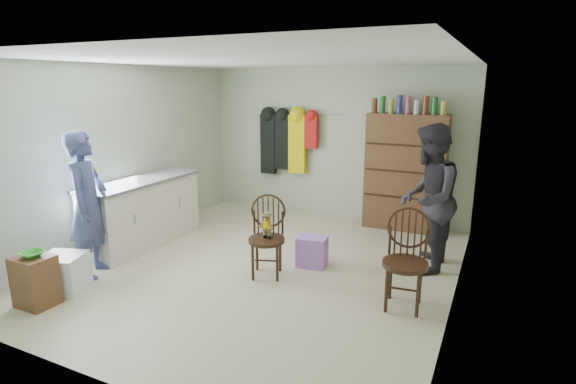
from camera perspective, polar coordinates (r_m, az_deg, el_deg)
The scene contains 13 objects.
ground_plane at distance 5.73m, azimuth -3.16°, elevation -9.43°, with size 5.00×5.00×0.00m, color beige.
room_walls at distance 5.78m, azimuth -0.82°, elevation 7.02°, with size 5.00×5.00×5.00m.
counter at distance 6.69m, azimuth -18.04°, elevation -2.41°, with size 0.64×1.86×0.94m.
stool at distance 5.38m, azimuth -29.41°, elevation -9.82°, with size 0.37×0.32×0.53m, color brown.
bowl at distance 5.28m, azimuth -29.78°, elevation -6.88°, with size 0.22×0.22×0.05m, color green.
plastic_tub at distance 5.61m, azimuth -26.62°, elevation -9.18°, with size 0.44×0.42×0.42m, color white.
chair_front at distance 5.34m, azimuth -2.66°, elevation -5.05°, with size 0.55×0.55×0.97m.
chair_far at distance 4.75m, azimuth 14.76°, elevation -7.76°, with size 0.50×0.50×1.03m.
striped_bag at distance 5.70m, azimuth 3.08°, elevation -7.52°, with size 0.36×0.28×0.38m, color #E572CE.
person_left at distance 5.74m, azimuth -24.04°, elevation -1.47°, with size 0.63×0.41×1.73m, color #424A79.
person_right at distance 5.62m, azimuth 17.34°, elevation -0.84°, with size 0.87×0.68×1.80m, color #2D2B33.
dresser at distance 7.16m, azimuth 14.66°, elevation 2.53°, with size 1.20×0.39×2.08m.
coat_rack at distance 7.83m, azimuth -0.21°, elevation 6.37°, with size 1.42×0.12×1.09m.
Camera 1 is at (2.56, -4.61, 2.25)m, focal length 28.00 mm.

